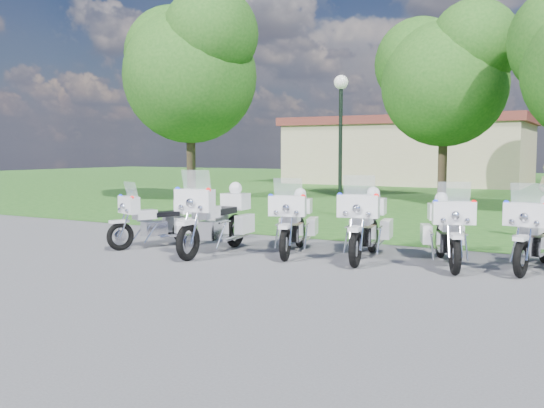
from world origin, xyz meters
The scene contains 12 objects.
ground centered at (0.00, 0.00, 0.00)m, with size 100.00×100.00×0.00m, color #545459.
grass_lawn centered at (0.00, 27.00, 0.00)m, with size 100.00×48.00×0.01m, color #21571B.
motorcycle_0 centered at (-3.31, 0.45, 0.59)m, with size 1.20×1.96×1.40m.
motorcycle_1 centered at (-1.79, 0.41, 0.70)m, with size 0.90×2.51×1.68m.
motorcycle_2 centered at (-0.41, 1.12, 0.64)m, with size 1.16×2.21×1.53m.
motorcycle_3 centered at (1.06, 1.23, 0.67)m, with size 1.04×2.38×1.61m.
motorcycle_4 centered at (2.53, 1.33, 0.64)m, with size 1.27×2.15×1.52m.
motorcycle_5 centered at (3.99, 1.69, 0.63)m, with size 0.93×2.25×1.52m.
lamp_post centered at (-2.33, 8.04, 3.29)m, with size 0.44×0.44×4.37m.
tree_0 centered at (-9.92, 10.46, 5.54)m, with size 6.28×5.36×8.37m.
tree_1 centered at (-0.94, 15.39, 5.20)m, with size 5.90×5.03×7.87m.
building_west centered at (-6.00, 28.00, 2.07)m, with size 14.56×8.32×4.10m.
Camera 1 is at (5.02, -9.56, 2.03)m, focal length 40.00 mm.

